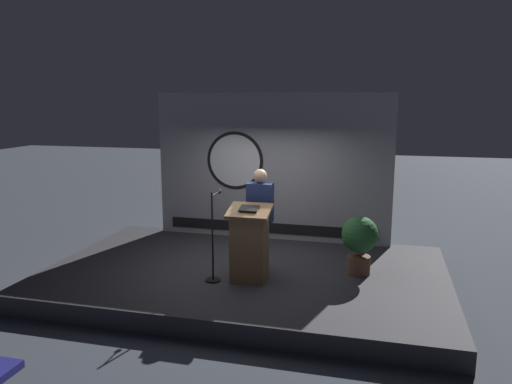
% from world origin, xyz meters
% --- Properties ---
extents(ground_plane, '(40.00, 40.00, 0.00)m').
position_xyz_m(ground_plane, '(0.00, 0.00, 0.00)').
color(ground_plane, '#383D47').
extents(stage_platform, '(6.40, 4.00, 0.30)m').
position_xyz_m(stage_platform, '(0.00, 0.00, 0.15)').
color(stage_platform, '#333338').
rests_on(stage_platform, ground).
extents(banner_display, '(4.62, 0.12, 2.84)m').
position_xyz_m(banner_display, '(-0.02, 1.85, 1.71)').
color(banner_display, '#9E9EA3').
rests_on(banner_display, stage_platform).
extents(podium, '(0.64, 0.50, 1.18)m').
position_xyz_m(podium, '(0.20, -0.52, 0.87)').
color(podium, olive).
rests_on(podium, stage_platform).
extents(speaker_person, '(0.40, 0.26, 1.66)m').
position_xyz_m(speaker_person, '(0.24, -0.04, 1.15)').
color(speaker_person, black).
rests_on(speaker_person, stage_platform).
extents(microphone_stand, '(0.24, 0.51, 1.38)m').
position_xyz_m(microphone_stand, '(-0.34, -0.62, 0.78)').
color(microphone_stand, black).
rests_on(microphone_stand, stage_platform).
extents(potted_plant, '(0.57, 0.57, 0.94)m').
position_xyz_m(potted_plant, '(1.80, 0.19, 0.86)').
color(potted_plant, brown).
rests_on(potted_plant, stage_platform).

